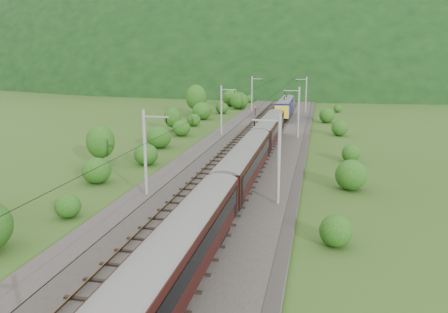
# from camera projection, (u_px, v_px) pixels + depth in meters

# --- Properties ---
(ground) EXTENTS (600.00, 600.00, 0.00)m
(ground) POSITION_uv_depth(u_px,v_px,m) (210.00, 201.00, 40.14)
(ground) COLOR #2D4816
(ground) RESTS_ON ground
(railbed) EXTENTS (14.00, 220.00, 0.30)m
(railbed) POSITION_uv_depth(u_px,v_px,m) (232.00, 172.00, 49.61)
(railbed) COLOR #38332D
(railbed) RESTS_ON ground
(track_left) EXTENTS (2.40, 220.00, 0.27)m
(track_left) POSITION_uv_depth(u_px,v_px,m) (211.00, 169.00, 50.07)
(track_left) COLOR brown
(track_left) RESTS_ON railbed
(track_right) EXTENTS (2.40, 220.00, 0.27)m
(track_right) POSITION_uv_depth(u_px,v_px,m) (253.00, 171.00, 49.06)
(track_right) COLOR brown
(track_right) RESTS_ON railbed
(catenary_left) EXTENTS (2.54, 192.28, 8.00)m
(catenary_left) POSITION_uv_depth(u_px,v_px,m) (222.00, 109.00, 70.82)
(catenary_left) COLOR gray
(catenary_left) RESTS_ON railbed
(catenary_right) EXTENTS (2.54, 192.28, 8.00)m
(catenary_right) POSITION_uv_depth(u_px,v_px,m) (298.00, 111.00, 68.25)
(catenary_right) COLOR gray
(catenary_right) RESTS_ON railbed
(overhead_wires) EXTENTS (4.83, 198.00, 0.03)m
(overhead_wires) POSITION_uv_depth(u_px,v_px,m) (232.00, 111.00, 48.02)
(overhead_wires) COLOR black
(overhead_wires) RESTS_ON ground
(mountain_main) EXTENTS (504.00, 360.00, 244.00)m
(mountain_main) POSITION_uv_depth(u_px,v_px,m) (307.00, 75.00, 287.31)
(mountain_main) COLOR black
(mountain_main) RESTS_ON ground
(mountain_ridge) EXTENTS (336.00, 280.00, 132.00)m
(mountain_ridge) POSITION_uv_depth(u_px,v_px,m) (157.00, 71.00, 350.52)
(mountain_ridge) COLOR black
(mountain_ridge) RESTS_ON ground
(train) EXTENTS (2.70, 108.07, 4.68)m
(train) POSITION_uv_depth(u_px,v_px,m) (245.00, 156.00, 43.62)
(train) COLOR black
(train) RESTS_ON ground
(hazard_post_near) EXTENTS (0.14, 0.14, 1.32)m
(hazard_post_near) POSITION_uv_depth(u_px,v_px,m) (266.00, 118.00, 85.52)
(hazard_post_near) COLOR red
(hazard_post_near) RESTS_ON railbed
(hazard_post_far) EXTENTS (0.15, 0.15, 1.38)m
(hazard_post_far) POSITION_uv_depth(u_px,v_px,m) (260.00, 136.00, 66.87)
(hazard_post_far) COLOR red
(hazard_post_far) RESTS_ON railbed
(signal) EXTENTS (0.21, 0.21, 1.88)m
(signal) POSITION_uv_depth(u_px,v_px,m) (255.00, 110.00, 94.16)
(signal) COLOR black
(signal) RESTS_ON railbed
(vegetation_left) EXTENTS (12.38, 149.15, 6.68)m
(vegetation_left) POSITION_uv_depth(u_px,v_px,m) (160.00, 130.00, 64.62)
(vegetation_left) COLOR #1A4713
(vegetation_left) RESTS_ON ground
(vegetation_right) EXTENTS (6.44, 108.00, 2.78)m
(vegetation_right) POSITION_uv_depth(u_px,v_px,m) (340.00, 150.00, 56.01)
(vegetation_right) COLOR #1A4713
(vegetation_right) RESTS_ON ground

